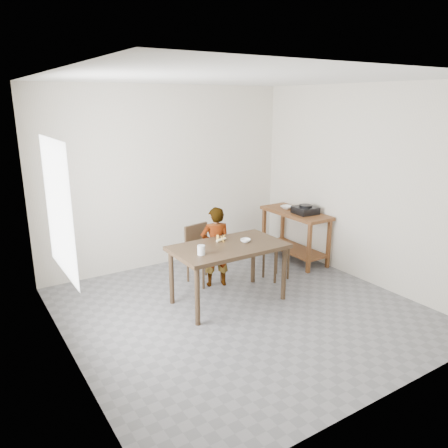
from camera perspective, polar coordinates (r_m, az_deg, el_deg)
floor at (r=5.46m, az=2.31°, el=-11.34°), size 4.00×4.00×0.04m
ceiling at (r=4.86m, az=2.68°, el=18.75°), size 4.00×4.00×0.04m
wall_back at (r=6.71m, az=-7.52°, el=6.07°), size 4.00×0.04×2.70m
wall_front at (r=3.59m, az=21.35°, el=-3.50°), size 4.00×0.04×2.70m
wall_left at (r=4.20m, az=-20.74°, el=-0.70°), size 0.04×4.00×2.70m
wall_right at (r=6.34m, az=17.67°, el=4.90°), size 0.04×4.00×2.70m
window_pane at (r=4.36m, az=-20.86°, el=1.92°), size 0.02×1.10×1.30m
dining_table at (r=5.52m, az=0.56°, el=-6.50°), size 1.40×0.80×0.75m
prep_counter at (r=7.03m, az=9.23°, el=-1.53°), size 0.50×1.20×0.80m
child at (r=5.93m, az=-1.11°, el=-3.00°), size 0.47×0.39×1.11m
dining_chair at (r=6.09m, az=-2.57°, el=-4.03°), size 0.46×0.46×0.81m
stool at (r=6.30m, az=6.80°, el=-4.79°), size 0.31×0.31×0.53m
glass_tumbler at (r=5.06m, az=-3.00°, el=-3.42°), size 0.09×0.09×0.11m
small_bowl at (r=5.51m, az=2.81°, el=-2.17°), size 0.16×0.16×0.04m
banana at (r=5.53m, az=-0.38°, el=-2.00°), size 0.16×0.12×0.06m
serving_bowl at (r=7.07m, az=8.22°, el=2.18°), size 0.22×0.22×0.05m
gas_burner at (r=6.80m, az=10.57°, el=1.78°), size 0.35×0.35×0.11m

